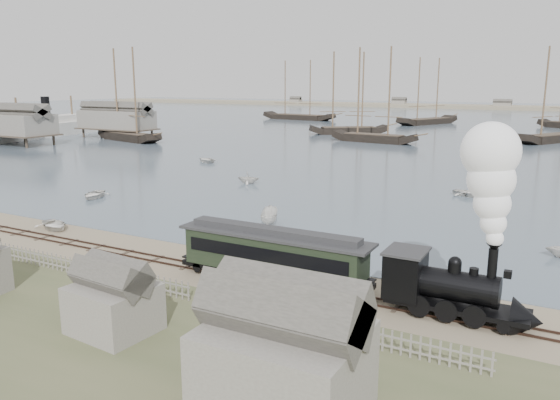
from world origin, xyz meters
The scene contains 23 objects.
ground centered at (0.00, 0.00, 0.00)m, with size 600.00×600.00×0.00m, color gray.
harbor_water centered at (0.00, 170.00, 0.03)m, with size 600.00×336.00×0.06m, color #455663.
rail_track centered at (0.00, -2.00, 0.04)m, with size 120.00×1.80×0.16m.
picket_fence_west centered at (-6.50, -7.00, 0.00)m, with size 19.00×0.10×1.20m, color slate, non-canonical shape.
picket_fence_east centered at (12.50, -7.50, 0.00)m, with size 15.00×0.10×1.20m, color slate, non-canonical shape.
shed_mid centered at (2.00, -12.00, 0.00)m, with size 4.00×3.50×3.60m, color slate, non-canonical shape.
western_wharf centered at (-76.00, 40.00, 4.06)m, with size 36.00×56.00×8.00m, color slate, non-canonical shape.
far_spit centered at (0.00, 250.00, 0.00)m, with size 500.00×20.00×1.80m, color tan.
locomotive centered at (18.09, -2.00, 4.76)m, with size 8.30×3.10×10.35m.
passenger_coach centered at (5.85, -2.00, 2.01)m, with size 13.05×2.52×3.17m.
beached_dinghy centered at (-17.54, 0.31, 0.39)m, with size 3.74×2.67×0.77m, color silver.
steamship centered at (-89.00, 57.50, 4.70)m, with size 42.39×7.07×9.27m, color silver, non-canonical shape.
rowboat_0 centered at (-24.41, 11.29, 0.46)m, with size 3.89×2.78×0.81m, color silver.
rowboat_1 centered at (-13.92, 26.99, 0.80)m, with size 2.81×2.42×1.48m, color silver.
rowboat_2 centered at (-1.43, 10.23, 0.79)m, with size 3.77×1.42×1.46m, color silver.
rowboat_3 centered at (12.33, 32.09, 0.47)m, with size 3.97×2.83×0.82m, color silver.
rowboat_6 centered at (-29.89, 39.96, 0.47)m, with size 3.93×2.81×0.81m, color silver.
schooner_0 centered at (-64.35, 58.67, 10.06)m, with size 19.81×4.57×20.00m, color black, non-canonical shape.
schooner_1 centered at (-27.70, 96.66, 10.06)m, with size 19.26×4.45×20.00m, color black, non-canonical shape.
schooner_2 centered at (-15.89, 81.20, 10.06)m, with size 18.58×4.29×20.00m, color black, non-canonical shape.
schooner_3 centered at (17.80, 99.62, 10.06)m, with size 20.43×4.72×20.00m, color black, non-canonical shape.
schooner_6 centered at (-62.33, 138.17, 10.06)m, with size 26.83×6.19×20.00m, color black, non-canonical shape.
schooner_7 centered at (-18.29, 138.34, 10.06)m, with size 24.06×5.55×20.00m, color black, non-canonical shape.
Camera 1 is at (22.03, -30.99, 12.66)m, focal length 35.00 mm.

